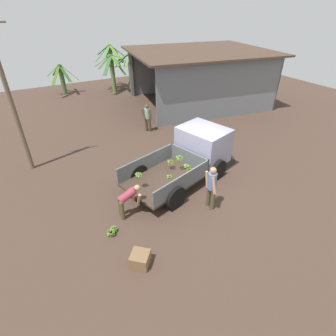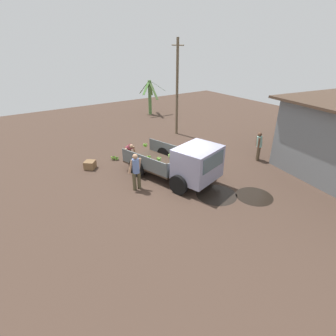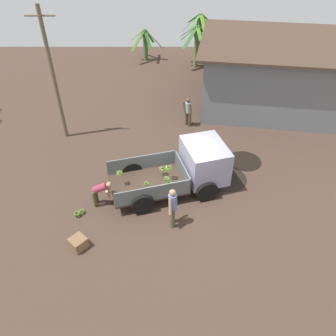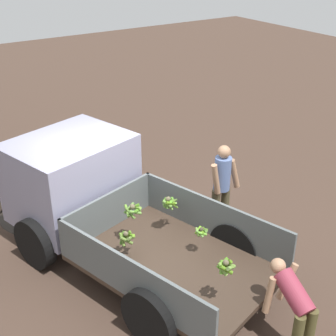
# 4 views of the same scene
# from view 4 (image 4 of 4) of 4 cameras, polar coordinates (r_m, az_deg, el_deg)

# --- Properties ---
(ground) EXTENTS (36.00, 36.00, 0.00)m
(ground) POSITION_cam_4_polar(r_m,az_deg,el_deg) (8.44, -4.57, -9.46)
(ground) COLOR #443228
(mud_patch_1) EXTENTS (1.74, 1.74, 0.01)m
(mud_patch_1) POSITION_cam_4_polar(r_m,az_deg,el_deg) (9.68, -14.86, -5.13)
(mud_patch_1) COLOR black
(mud_patch_1) RESTS_ON ground
(cargo_truck) EXTENTS (4.92, 3.16, 1.88)m
(cargo_truck) POSITION_cam_4_polar(r_m,az_deg,el_deg) (8.07, -9.55, -3.11)
(cargo_truck) COLOR #3C2D23
(cargo_truck) RESTS_ON ground
(person_foreground_visitor) EXTENTS (0.32, 0.65, 1.68)m
(person_foreground_visitor) POSITION_cam_4_polar(r_m,az_deg,el_deg) (8.49, 6.61, -1.88)
(person_foreground_visitor) COLOR #4E462F
(person_foreground_visitor) RESTS_ON ground
(person_worker_loading) EXTENTS (0.79, 0.62, 1.17)m
(person_worker_loading) POSITION_cam_4_polar(r_m,az_deg,el_deg) (6.48, 15.09, -15.66)
(person_worker_loading) COLOR #4E4827
(person_worker_loading) RESTS_ON ground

